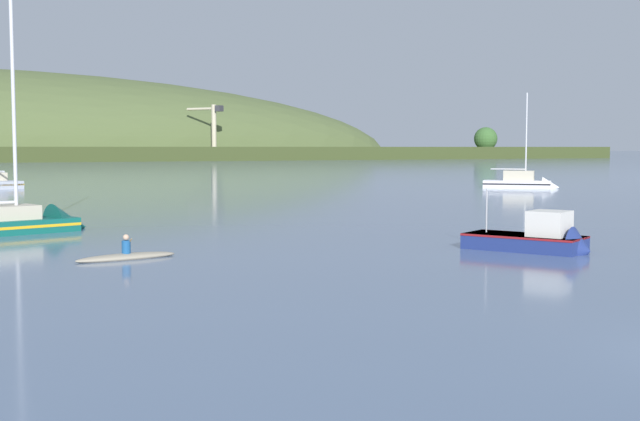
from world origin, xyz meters
The scene contains 5 objects.
dockside_crane centered at (49.79, 238.54, 8.18)m, with size 9.40×11.00×17.06m.
sailboat_far_left centered at (-12.48, 30.72, 0.25)m, with size 8.34×5.20×13.71m.
sailboat_outer_reach centered at (35.69, 58.00, 0.33)m, with size 7.06×6.26×10.35m.
fishing_boat_moored centered at (6.22, 15.71, 0.32)m, with size 4.27×5.19×3.15m.
canoe_with_paddler centered at (-9.15, 19.28, 0.10)m, with size 3.89×1.80×1.02m.
Camera 1 is at (-13.61, -11.24, 4.08)m, focal length 46.59 mm.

